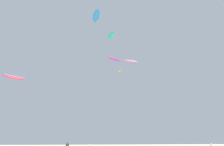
{
  "coord_description": "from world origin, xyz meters",
  "views": [
    {
      "loc": [
        -3.22,
        -14.73,
        2.21
      ],
      "look_at": [
        0.0,
        14.96,
        11.99
      ],
      "focal_mm": 31.92,
      "sensor_mm": 36.0,
      "label": 1
    }
  ],
  "objects_px": {
    "kite_aloft_1": "(131,61)",
    "kite_aloft_3": "(111,36)",
    "kite_aloft_2": "(14,77)",
    "kite_aloft_0": "(96,16)",
    "kite_aloft_4": "(115,59)",
    "kite_aloft_5": "(120,71)"
  },
  "relations": [
    {
      "from": "kite_aloft_1",
      "to": "kite_aloft_3",
      "type": "xyz_separation_m",
      "value": [
        -7.24,
        -15.83,
        -1.08
      ]
    },
    {
      "from": "kite_aloft_2",
      "to": "kite_aloft_3",
      "type": "relative_size",
      "value": 1.33
    },
    {
      "from": "kite_aloft_1",
      "to": "kite_aloft_2",
      "type": "height_order",
      "value": "kite_aloft_1"
    },
    {
      "from": "kite_aloft_1",
      "to": "kite_aloft_0",
      "type": "bearing_deg",
      "value": -118.22
    },
    {
      "from": "kite_aloft_3",
      "to": "kite_aloft_4",
      "type": "height_order",
      "value": "kite_aloft_3"
    },
    {
      "from": "kite_aloft_3",
      "to": "kite_aloft_5",
      "type": "bearing_deg",
      "value": 76.52
    },
    {
      "from": "kite_aloft_0",
      "to": "kite_aloft_5",
      "type": "height_order",
      "value": "kite_aloft_0"
    },
    {
      "from": "kite_aloft_5",
      "to": "kite_aloft_0",
      "type": "bearing_deg",
      "value": -108.87
    },
    {
      "from": "kite_aloft_0",
      "to": "kite_aloft_3",
      "type": "height_order",
      "value": "kite_aloft_0"
    },
    {
      "from": "kite_aloft_3",
      "to": "kite_aloft_5",
      "type": "height_order",
      "value": "kite_aloft_3"
    },
    {
      "from": "kite_aloft_0",
      "to": "kite_aloft_1",
      "type": "xyz_separation_m",
      "value": [
        10.4,
        19.38,
        -0.94
      ]
    },
    {
      "from": "kite_aloft_3",
      "to": "kite_aloft_5",
      "type": "relative_size",
      "value": 1.34
    },
    {
      "from": "kite_aloft_0",
      "to": "kite_aloft_2",
      "type": "distance_m",
      "value": 19.82
    },
    {
      "from": "kite_aloft_0",
      "to": "kite_aloft_2",
      "type": "bearing_deg",
      "value": 156.24
    },
    {
      "from": "kite_aloft_3",
      "to": "kite_aloft_0",
      "type": "bearing_deg",
      "value": -131.71
    },
    {
      "from": "kite_aloft_1",
      "to": "kite_aloft_5",
      "type": "distance_m",
      "value": 4.67
    },
    {
      "from": "kite_aloft_1",
      "to": "kite_aloft_3",
      "type": "distance_m",
      "value": 17.44
    },
    {
      "from": "kite_aloft_2",
      "to": "kite_aloft_4",
      "type": "height_order",
      "value": "kite_aloft_4"
    },
    {
      "from": "kite_aloft_1",
      "to": "kite_aloft_5",
      "type": "xyz_separation_m",
      "value": [
        -2.66,
        3.25,
        -2.03
      ]
    },
    {
      "from": "kite_aloft_0",
      "to": "kite_aloft_1",
      "type": "distance_m",
      "value": 22.01
    },
    {
      "from": "kite_aloft_3",
      "to": "kite_aloft_2",
      "type": "bearing_deg",
      "value": 170.08
    },
    {
      "from": "kite_aloft_1",
      "to": "kite_aloft_3",
      "type": "relative_size",
      "value": 1.4
    }
  ]
}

